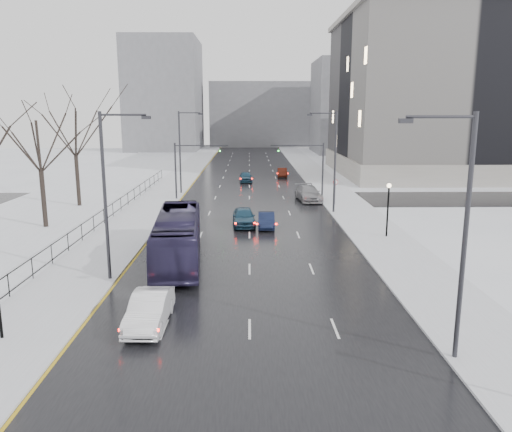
{
  "coord_description": "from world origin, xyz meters",
  "views": [
    {
      "loc": [
        0.01,
        -8.68,
        10.01
      ],
      "look_at": [
        0.48,
        26.91,
        2.5
      ],
      "focal_mm": 35.0,
      "sensor_mm": 36.0,
      "label": 1
    }
  ],
  "objects_px": {
    "streetlight_l_near": "(108,188)",
    "sedan_right_far": "(308,193)",
    "streetlight_l_far": "(182,148)",
    "sedan_left_near": "(150,310)",
    "streetlight_r_near": "(460,227)",
    "tree_park_d": "(46,228)",
    "streetlight_r_mid": "(333,157)",
    "no_uturn_sign": "(335,185)",
    "bus": "(178,237)",
    "tree_park_e": "(80,206)",
    "sedan_center_near": "(244,217)",
    "sedan_right_near": "(266,220)",
    "mast_signal_right": "(314,164)",
    "sedan_center_far": "(246,177)",
    "mast_signal_left": "(185,164)",
    "lamppost_r_mid": "(388,202)",
    "sedan_right_distant": "(282,172)"
  },
  "relations": [
    {
      "from": "tree_park_d",
      "to": "sedan_right_far",
      "type": "distance_m",
      "value": 27.73
    },
    {
      "from": "tree_park_d",
      "to": "streetlight_l_far",
      "type": "bearing_deg",
      "value": 61.85
    },
    {
      "from": "streetlight_r_mid",
      "to": "sedan_left_near",
      "type": "xyz_separation_m",
      "value": [
        -12.9,
        -26.5,
        -4.8
      ]
    },
    {
      "from": "tree_park_d",
      "to": "sedan_right_far",
      "type": "height_order",
      "value": "tree_park_d"
    },
    {
      "from": "lamppost_r_mid",
      "to": "bus",
      "type": "xyz_separation_m",
      "value": [
        -15.8,
        -6.25,
        -1.22
      ]
    },
    {
      "from": "streetlight_r_mid",
      "to": "streetlight_l_far",
      "type": "distance_m",
      "value": 20.27
    },
    {
      "from": "sedan_left_near",
      "to": "streetlight_l_near",
      "type": "bearing_deg",
      "value": 118.92
    },
    {
      "from": "mast_signal_right",
      "to": "bus",
      "type": "xyz_separation_m",
      "value": [
        -12.13,
        -24.25,
        -2.38
      ]
    },
    {
      "from": "streetlight_l_near",
      "to": "sedan_right_far",
      "type": "xyz_separation_m",
      "value": [
        14.86,
        26.96,
        -4.74
      ]
    },
    {
      "from": "mast_signal_right",
      "to": "sedan_center_far",
      "type": "relative_size",
      "value": 1.5
    },
    {
      "from": "streetlight_l_near",
      "to": "bus",
      "type": "relative_size",
      "value": 0.83
    },
    {
      "from": "streetlight_l_near",
      "to": "sedan_right_far",
      "type": "relative_size",
      "value": 1.72
    },
    {
      "from": "streetlight_r_mid",
      "to": "mast_signal_right",
      "type": "bearing_deg",
      "value": 96.0
    },
    {
      "from": "streetlight_l_near",
      "to": "sedan_right_near",
      "type": "bearing_deg",
      "value": 54.73
    },
    {
      "from": "no_uturn_sign",
      "to": "sedan_center_near",
      "type": "height_order",
      "value": "no_uturn_sign"
    },
    {
      "from": "tree_park_d",
      "to": "sedan_right_near",
      "type": "relative_size",
      "value": 3.12
    },
    {
      "from": "sedan_center_near",
      "to": "streetlight_r_near",
      "type": "bearing_deg",
      "value": -73.9
    },
    {
      "from": "tree_park_d",
      "to": "sedan_right_near",
      "type": "distance_m",
      "value": 19.3
    },
    {
      "from": "bus",
      "to": "sedan_right_far",
      "type": "relative_size",
      "value": 2.08
    },
    {
      "from": "streetlight_r_near",
      "to": "lamppost_r_mid",
      "type": "bearing_deg",
      "value": 81.94
    },
    {
      "from": "tree_park_d",
      "to": "sedan_right_near",
      "type": "bearing_deg",
      "value": -1.07
    },
    {
      "from": "lamppost_r_mid",
      "to": "sedan_right_distant",
      "type": "distance_m",
      "value": 38.42
    },
    {
      "from": "sedan_left_near",
      "to": "sedan_right_near",
      "type": "distance_m",
      "value": 21.07
    },
    {
      "from": "lamppost_r_mid",
      "to": "streetlight_l_far",
      "type": "bearing_deg",
      "value": 131.06
    },
    {
      "from": "streetlight_r_near",
      "to": "sedan_left_near",
      "type": "relative_size",
      "value": 2.11
    },
    {
      "from": "no_uturn_sign",
      "to": "sedan_right_near",
      "type": "height_order",
      "value": "no_uturn_sign"
    },
    {
      "from": "streetlight_r_mid",
      "to": "streetlight_l_near",
      "type": "relative_size",
      "value": 1.0
    },
    {
      "from": "sedan_center_far",
      "to": "no_uturn_sign",
      "type": "bearing_deg",
      "value": -64.56
    },
    {
      "from": "mast_signal_left",
      "to": "lamppost_r_mid",
      "type": "bearing_deg",
      "value": -44.48
    },
    {
      "from": "tree_park_d",
      "to": "bus",
      "type": "height_order",
      "value": "tree_park_d"
    },
    {
      "from": "no_uturn_sign",
      "to": "bus",
      "type": "bearing_deg",
      "value": -124.66
    },
    {
      "from": "lamppost_r_mid",
      "to": "sedan_right_far",
      "type": "xyz_separation_m",
      "value": [
        -4.3,
        16.96,
        -2.06
      ]
    },
    {
      "from": "streetlight_l_near",
      "to": "streetlight_r_mid",
      "type": "bearing_deg",
      "value": 50.76
    },
    {
      "from": "streetlight_r_near",
      "to": "sedan_right_near",
      "type": "distance_m",
      "value": 25.05
    },
    {
      "from": "mast_signal_right",
      "to": "sedan_right_distant",
      "type": "xyz_separation_m",
      "value": [
        -2.26,
        19.9,
        -3.39
      ]
    },
    {
      "from": "streetlight_r_near",
      "to": "streetlight_l_far",
      "type": "relative_size",
      "value": 1.0
    },
    {
      "from": "mast_signal_right",
      "to": "mast_signal_left",
      "type": "distance_m",
      "value": 14.65
    },
    {
      "from": "sedan_left_near",
      "to": "bus",
      "type": "bearing_deg",
      "value": 91.44
    },
    {
      "from": "tree_park_d",
      "to": "streetlight_l_far",
      "type": "xyz_separation_m",
      "value": [
        9.63,
        18.0,
        5.62
      ]
    },
    {
      "from": "lamppost_r_mid",
      "to": "sedan_left_near",
      "type": "bearing_deg",
      "value": -133.64
    },
    {
      "from": "streetlight_r_near",
      "to": "streetlight_l_near",
      "type": "xyz_separation_m",
      "value": [
        -16.33,
        10.0,
        0.0
      ]
    },
    {
      "from": "tree_park_e",
      "to": "sedan_center_near",
      "type": "bearing_deg",
      "value": -28.5
    },
    {
      "from": "streetlight_r_mid",
      "to": "streetlight_l_far",
      "type": "xyz_separation_m",
      "value": [
        -16.33,
        12.0,
        0.0
      ]
    },
    {
      "from": "streetlight_l_near",
      "to": "mast_signal_left",
      "type": "bearing_deg",
      "value": 88.28
    },
    {
      "from": "mast_signal_left",
      "to": "streetlight_l_far",
      "type": "bearing_deg",
      "value": 101.87
    },
    {
      "from": "streetlight_l_far",
      "to": "sedan_right_near",
      "type": "bearing_deg",
      "value": -62.28
    },
    {
      "from": "streetlight_l_near",
      "to": "lamppost_r_mid",
      "type": "distance_m",
      "value": 21.78
    },
    {
      "from": "mast_signal_left",
      "to": "streetlight_r_mid",
      "type": "bearing_deg",
      "value": -27.31
    },
    {
      "from": "sedan_center_far",
      "to": "sedan_right_far",
      "type": "bearing_deg",
      "value": -67.36
    },
    {
      "from": "streetlight_l_far",
      "to": "sedan_left_near",
      "type": "height_order",
      "value": "streetlight_l_far"
    }
  ]
}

